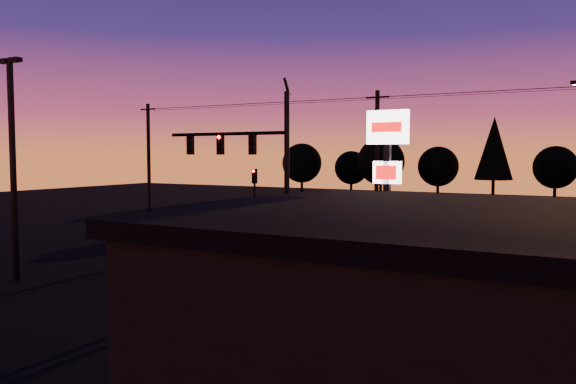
% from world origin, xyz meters
% --- Properties ---
extents(ground, '(120.00, 120.00, 0.00)m').
position_xyz_m(ground, '(0.00, 0.00, 0.00)').
color(ground, black).
rests_on(ground, ground).
extents(lane_arrow, '(1.20, 3.10, 0.01)m').
position_xyz_m(lane_arrow, '(0.50, 1.67, 0.01)').
color(lane_arrow, beige).
rests_on(lane_arrow, ground).
extents(traffic_signal_mast, '(6.79, 0.52, 8.58)m').
position_xyz_m(traffic_signal_mast, '(-0.10, 3.99, 4.94)').
color(traffic_signal_mast, black).
rests_on(traffic_signal_mast, ground).
extents(secondary_signal, '(0.30, 0.31, 4.35)m').
position_xyz_m(secondary_signal, '(-5.00, 11.49, 2.86)').
color(secondary_signal, black).
rests_on(secondary_signal, ground).
extents(parking_lot_light, '(1.25, 0.30, 9.14)m').
position_xyz_m(parking_lot_light, '(-7.50, -3.00, 5.27)').
color(parking_lot_light, black).
rests_on(parking_lot_light, ground).
extents(pylon_sign, '(1.50, 0.28, 6.80)m').
position_xyz_m(pylon_sign, '(7.00, 1.50, 4.91)').
color(pylon_sign, black).
rests_on(pylon_sign, ground).
extents(utility_pole_0, '(1.40, 0.26, 9.00)m').
position_xyz_m(utility_pole_0, '(-16.00, 14.00, 4.59)').
color(utility_pole_0, black).
rests_on(utility_pole_0, ground).
extents(utility_pole_1, '(1.40, 0.26, 9.00)m').
position_xyz_m(utility_pole_1, '(2.00, 14.00, 4.59)').
color(utility_pole_1, black).
rests_on(utility_pole_1, ground).
extents(power_wires, '(36.00, 1.22, 0.07)m').
position_xyz_m(power_wires, '(2.00, 14.00, 8.57)').
color(power_wires, black).
rests_on(power_wires, ground).
extents(store_building, '(12.40, 8.40, 4.25)m').
position_xyz_m(store_building, '(13.00, -7.50, 2.16)').
color(store_building, black).
rests_on(store_building, ground).
extents(bollard, '(0.33, 0.33, 1.00)m').
position_xyz_m(bollard, '(-5.62, 0.59, 0.50)').
color(bollard, '#D38500').
rests_on(bollard, ground).
extents(tree_0, '(5.36, 5.36, 6.74)m').
position_xyz_m(tree_0, '(-22.00, 50.00, 4.06)').
color(tree_0, black).
rests_on(tree_0, ground).
extents(tree_1, '(4.54, 4.54, 5.71)m').
position_xyz_m(tree_1, '(-16.00, 53.00, 3.43)').
color(tree_1, black).
rests_on(tree_1, ground).
extents(tree_2, '(5.77, 5.78, 7.26)m').
position_xyz_m(tree_2, '(-10.00, 48.00, 4.37)').
color(tree_2, black).
rests_on(tree_2, ground).
extents(tree_3, '(4.95, 4.95, 6.22)m').
position_xyz_m(tree_3, '(-4.00, 52.00, 3.75)').
color(tree_3, black).
rests_on(tree_3, ground).
extents(tree_4, '(4.18, 4.18, 9.50)m').
position_xyz_m(tree_4, '(3.00, 49.00, 5.93)').
color(tree_4, black).
rests_on(tree_4, ground).
extents(tree_5, '(4.95, 4.95, 6.22)m').
position_xyz_m(tree_5, '(9.00, 54.00, 3.75)').
color(tree_5, black).
rests_on(tree_5, ground).
extents(car_left, '(4.69, 2.93, 1.49)m').
position_xyz_m(car_left, '(-9.84, 7.79, 0.74)').
color(car_left, black).
rests_on(car_left, ground).
extents(car_mid, '(4.53, 1.89, 1.46)m').
position_xyz_m(car_mid, '(-4.23, 8.84, 0.73)').
color(car_mid, black).
rests_on(car_mid, ground).
extents(car_right, '(4.55, 3.08, 1.22)m').
position_xyz_m(car_right, '(7.85, 8.53, 0.61)').
color(car_right, black).
rests_on(car_right, ground).
extents(suv_parked, '(3.03, 5.38, 1.42)m').
position_xyz_m(suv_parked, '(10.28, -1.88, 0.71)').
color(suv_parked, black).
rests_on(suv_parked, ground).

